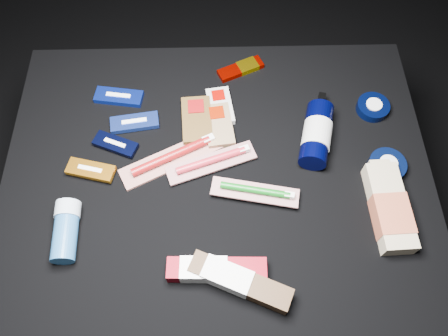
{
  "coord_description": "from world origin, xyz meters",
  "views": [
    {
      "loc": [
        0.01,
        -0.45,
        1.29
      ],
      "look_at": [
        0.01,
        0.01,
        0.42
      ],
      "focal_mm": 35.0,
      "sensor_mm": 36.0,
      "label": 1
    }
  ],
  "objects_px": {
    "lotion_bottle": "(317,134)",
    "toothpaste_carton_red": "(212,270)",
    "bodywash_bottle": "(389,209)",
    "deodorant_stick": "(66,230)"
  },
  "relations": [
    {
      "from": "lotion_bottle",
      "to": "toothpaste_carton_red",
      "type": "bearing_deg",
      "value": -114.43
    },
    {
      "from": "deodorant_stick",
      "to": "toothpaste_carton_red",
      "type": "relative_size",
      "value": 0.65
    },
    {
      "from": "lotion_bottle",
      "to": "deodorant_stick",
      "type": "distance_m",
      "value": 0.59
    },
    {
      "from": "deodorant_stick",
      "to": "toothpaste_carton_red",
      "type": "xyz_separation_m",
      "value": [
        0.3,
        -0.09,
        -0.01
      ]
    },
    {
      "from": "bodywash_bottle",
      "to": "toothpaste_carton_red",
      "type": "distance_m",
      "value": 0.4
    },
    {
      "from": "bodywash_bottle",
      "to": "deodorant_stick",
      "type": "distance_m",
      "value": 0.68
    },
    {
      "from": "lotion_bottle",
      "to": "bodywash_bottle",
      "type": "distance_m",
      "value": 0.23
    },
    {
      "from": "deodorant_stick",
      "to": "bodywash_bottle",
      "type": "bearing_deg",
      "value": 0.64
    },
    {
      "from": "bodywash_bottle",
      "to": "deodorant_stick",
      "type": "bearing_deg",
      "value": -179.57
    },
    {
      "from": "lotion_bottle",
      "to": "toothpaste_carton_red",
      "type": "distance_m",
      "value": 0.39
    }
  ]
}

